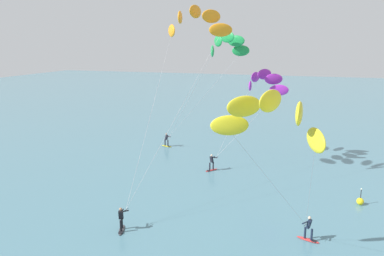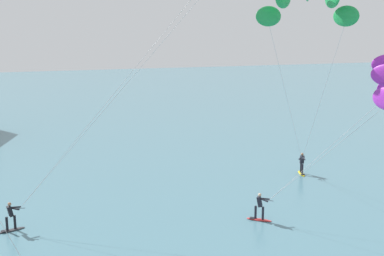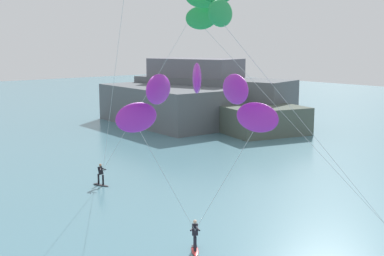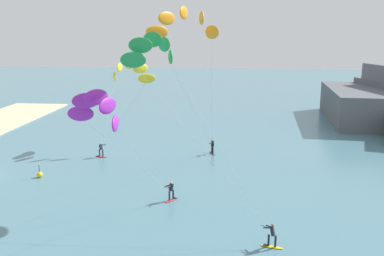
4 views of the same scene
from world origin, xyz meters
name	(u,v)px [view 3 (image 3 of 4)]	position (x,y,z in m)	size (l,w,h in m)	color
kitesurfer_nearshore	(197,106)	(8.28, 15.47, 8.34)	(8.14, 7.52, 9.92)	red
kitesurfer_downwind	(219,12)	(5.67, 19.02, 11.96)	(8.02, 11.25, 13.68)	yellow
distant_headland	(201,102)	(-29.90, 49.55, 2.65)	(28.29, 21.88, 8.42)	#565B60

